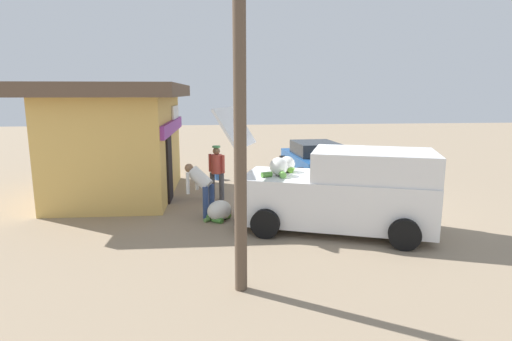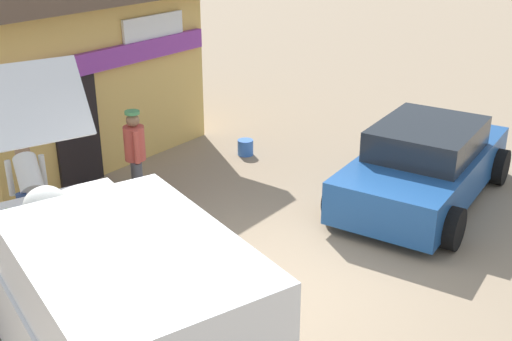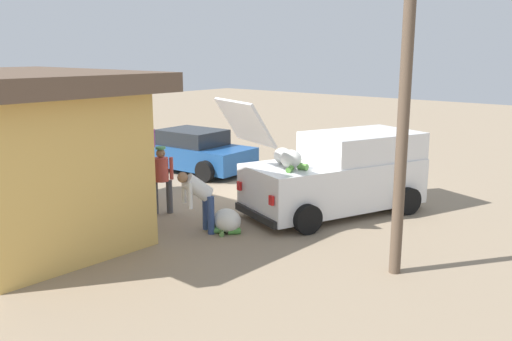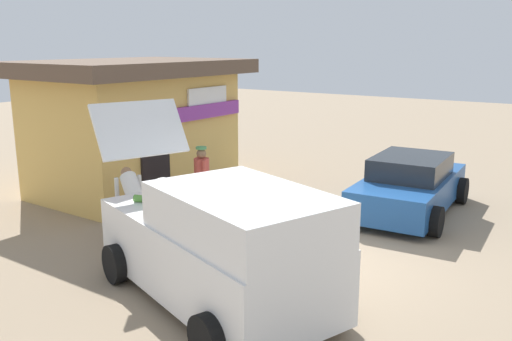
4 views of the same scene
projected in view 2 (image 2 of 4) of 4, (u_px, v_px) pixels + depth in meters
name	position (u px, v px, depth m)	size (l,w,h in m)	color
ground_plane	(285.00, 280.00, 8.58)	(60.00, 60.00, 0.00)	gray
storefront_bar	(56.00, 64.00, 12.36)	(5.77, 4.14, 3.43)	#E0B259
delivery_van	(110.00, 301.00, 6.49)	(3.37, 5.20, 2.83)	white
parked_sedan	(425.00, 165.00, 10.69)	(4.19, 2.30, 1.34)	#1E4C8C
vendor_standing	(135.00, 152.00, 10.41)	(0.47, 0.48, 1.62)	#4C4C51
customer_bending	(30.00, 185.00, 9.40)	(0.69, 0.77, 1.37)	navy
unloaded_banana_pile	(32.00, 241.00, 9.11)	(0.93, 0.85, 0.49)	silver
paint_bucket	(245.00, 147.00, 12.79)	(0.31, 0.31, 0.31)	blue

